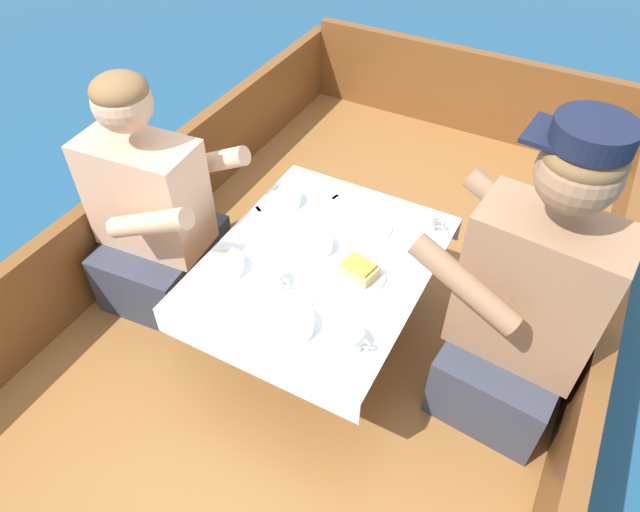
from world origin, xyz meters
The scene contains 24 objects.
ground_plane centered at (0.00, 0.00, 0.00)m, with size 60.00×60.00×0.00m, color navy.
boat_deck centered at (0.00, 0.00, 0.16)m, with size 1.85×3.28×0.32m, color brown.
gunwale_port centered at (-0.89, 0.00, 0.51)m, with size 0.06×3.28×0.39m, color brown.
gunwale_starboard centered at (0.89, 0.00, 0.51)m, with size 0.06×3.28×0.39m, color brown.
bow_coaming centered at (0.00, 1.61, 0.54)m, with size 1.73×0.06×0.45m, color brown.
cockpit_table centered at (0.00, -0.05, 0.67)m, with size 0.70×0.86×0.39m.
person_port centered at (-0.65, -0.12, 0.68)m, with size 0.55×0.48×0.92m.
person_starboard centered at (0.65, 0.03, 0.75)m, with size 0.55×0.48×1.05m.
plate_sandwich centered at (0.14, -0.05, 0.71)m, with size 0.18×0.18×0.01m.
plate_bread centered at (0.05, 0.17, 0.71)m, with size 0.21×0.21×0.01m.
sandwich centered at (0.14, -0.05, 0.74)m, with size 0.13×0.10×0.05m.
bowl_port_near centered at (0.06, -0.34, 0.73)m, with size 0.14×0.14×0.04m.
bowl_starboard_near centered at (-0.25, -0.23, 0.73)m, with size 0.13×0.13×0.04m.
bowl_center_far centered at (-0.26, 0.16, 0.73)m, with size 0.12×0.12×0.04m.
bowl_port_far centered at (-0.05, 0.00, 0.73)m, with size 0.13×0.13×0.04m.
coffee_cup_port centered at (0.24, -0.31, 0.73)m, with size 0.10×0.08×0.06m.
coffee_cup_starboard centered at (-0.08, -0.21, 0.73)m, with size 0.10×0.07×0.05m.
coffee_cup_center centered at (0.26, 0.28, 0.74)m, with size 0.09×0.06×0.06m.
utensil_fork_starboard centered at (-0.28, 0.05, 0.71)m, with size 0.16×0.11×0.00m.
utensil_knife_port centered at (0.07, -0.24, 0.71)m, with size 0.05×0.17×0.00m.
utensil_knife_starboard centered at (0.21, 0.11, 0.71)m, with size 0.12×0.14×0.00m.
utensil_spoon_starboard centered at (-0.26, 0.29, 0.71)m, with size 0.07×0.17×0.01m.
utensil_spoon_port centered at (-0.09, -0.07, 0.71)m, with size 0.17×0.03×0.01m.
utensil_fork_port centered at (-0.12, 0.23, 0.71)m, with size 0.06×0.17×0.00m.
Camera 1 is at (0.63, -1.23, 2.03)m, focal length 32.00 mm.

